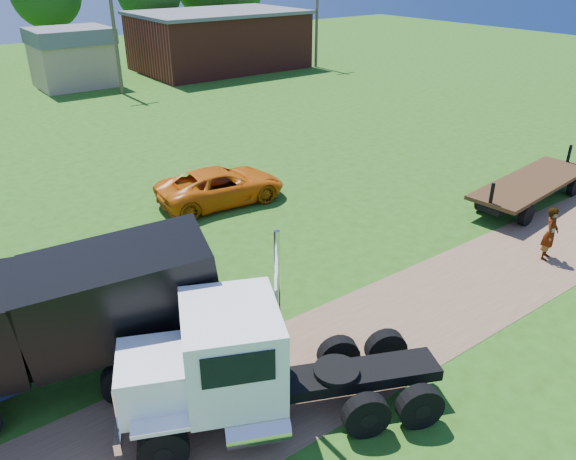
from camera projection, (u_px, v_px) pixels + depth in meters
ground at (379, 332)px, 16.65m from camera, size 140.00×140.00×0.00m
dirt_track at (379, 332)px, 16.64m from camera, size 120.00×4.20×0.01m
white_semi_tractor at (237, 367)px, 12.83m from camera, size 7.79×5.28×4.68m
black_dump_truck at (57, 318)px, 13.75m from camera, size 8.87×4.91×3.77m
orange_pickup at (221, 186)px, 25.02m from camera, size 5.94×3.15×1.59m
flatbed_trailer at (531, 186)px, 24.97m from camera, size 7.67×3.06×1.91m
spectator_a at (550, 234)px, 20.28m from camera, size 0.85×0.69×2.01m
spectator_b at (117, 264)px, 18.74m from camera, size 0.84×0.70×1.55m
brick_building at (219, 40)px, 53.91m from camera, size 15.40×10.40×5.30m
tan_shed at (73, 57)px, 46.54m from camera, size 6.20×5.40×4.70m
utility_poles at (115, 32)px, 42.99m from camera, size 42.20×0.28×9.00m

